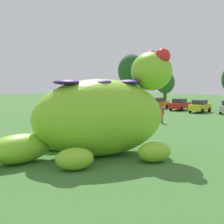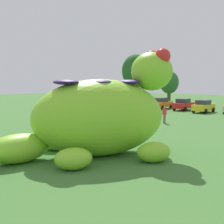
{
  "view_description": "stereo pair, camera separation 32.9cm",
  "coord_description": "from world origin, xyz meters",
  "px_view_note": "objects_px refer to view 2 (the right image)",
  "views": [
    {
      "loc": [
        13.07,
        -13.25,
        4.22
      ],
      "look_at": [
        1.27,
        0.04,
        2.43
      ],
      "focal_mm": 48.41,
      "sensor_mm": 36.0,
      "label": 1
    },
    {
      "loc": [
        13.31,
        -13.03,
        4.22
      ],
      "look_at": [
        1.27,
        0.04,
        2.43
      ],
      "focal_mm": 48.41,
      "sensor_mm": 36.0,
      "label": 2
    }
  ],
  "objects_px": {
    "car_red": "(183,104)",
    "car_orange": "(162,103)",
    "car_yellow": "(204,106)",
    "spectator_near_inflatable": "(149,105)",
    "spectator_mid_field": "(164,115)",
    "giant_inflatable_creature": "(100,116)"
  },
  "relations": [
    {
      "from": "car_red",
      "to": "spectator_mid_field",
      "type": "relative_size",
      "value": 2.46
    },
    {
      "from": "spectator_near_inflatable",
      "to": "spectator_mid_field",
      "type": "distance_m",
      "value": 12.19
    },
    {
      "from": "giant_inflatable_creature",
      "to": "car_yellow",
      "type": "relative_size",
      "value": 2.93
    },
    {
      "from": "car_yellow",
      "to": "spectator_near_inflatable",
      "type": "xyz_separation_m",
      "value": [
        -6.4,
        -3.87,
        -0.01
      ]
    },
    {
      "from": "car_orange",
      "to": "car_red",
      "type": "relative_size",
      "value": 1.0
    },
    {
      "from": "car_yellow",
      "to": "car_red",
      "type": "bearing_deg",
      "value": 164.2
    },
    {
      "from": "car_red",
      "to": "car_orange",
      "type": "bearing_deg",
      "value": -177.59
    },
    {
      "from": "car_orange",
      "to": "car_red",
      "type": "xyz_separation_m",
      "value": [
        3.66,
        0.15,
        0.0
      ]
    },
    {
      "from": "car_yellow",
      "to": "spectator_mid_field",
      "type": "height_order",
      "value": "car_yellow"
    },
    {
      "from": "spectator_near_inflatable",
      "to": "spectator_mid_field",
      "type": "bearing_deg",
      "value": -46.74
    },
    {
      "from": "car_yellow",
      "to": "spectator_near_inflatable",
      "type": "height_order",
      "value": "car_yellow"
    },
    {
      "from": "giant_inflatable_creature",
      "to": "spectator_mid_field",
      "type": "distance_m",
      "value": 14.76
    },
    {
      "from": "giant_inflatable_creature",
      "to": "car_orange",
      "type": "relative_size",
      "value": 2.91
    },
    {
      "from": "car_yellow",
      "to": "giant_inflatable_creature",
      "type": "bearing_deg",
      "value": -76.09
    },
    {
      "from": "giant_inflatable_creature",
      "to": "spectator_near_inflatable",
      "type": "height_order",
      "value": "giant_inflatable_creature"
    },
    {
      "from": "spectator_near_inflatable",
      "to": "spectator_mid_field",
      "type": "height_order",
      "value": "same"
    },
    {
      "from": "spectator_mid_field",
      "to": "giant_inflatable_creature",
      "type": "bearing_deg",
      "value": -71.51
    },
    {
      "from": "car_red",
      "to": "car_yellow",
      "type": "relative_size",
      "value": 1.01
    },
    {
      "from": "car_yellow",
      "to": "car_orange",
      "type": "bearing_deg",
      "value": 173.14
    },
    {
      "from": "car_red",
      "to": "car_yellow",
      "type": "xyz_separation_m",
      "value": [
        3.66,
        -1.03,
        0.0
      ]
    },
    {
      "from": "car_orange",
      "to": "spectator_mid_field",
      "type": "xyz_separation_m",
      "value": [
        9.27,
        -13.62,
        -0.01
      ]
    },
    {
      "from": "car_orange",
      "to": "spectator_near_inflatable",
      "type": "bearing_deg",
      "value": -79.06
    }
  ]
}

